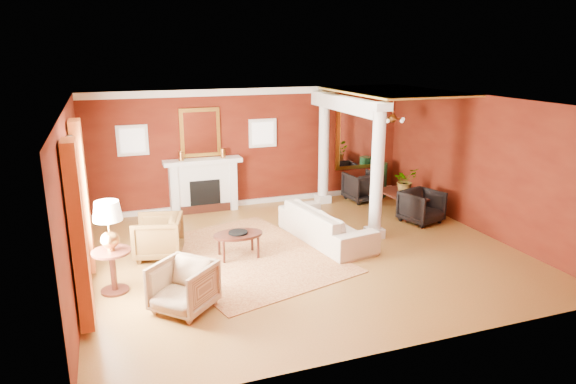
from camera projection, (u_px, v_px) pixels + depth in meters
name	position (u px, v px, depth m)	size (l,w,h in m)	color
ground	(304.00, 253.00, 9.93)	(8.00, 8.00, 0.00)	brown
room_shell	(305.00, 150.00, 9.39)	(8.04, 7.04, 2.92)	#5E1C0D
fireplace	(204.00, 185.00, 12.34)	(1.85, 0.42, 1.29)	white
overmantel_mirror	(200.00, 132.00, 12.13)	(0.95, 0.07, 1.15)	gold
flank_window_left	(132.00, 140.00, 11.66)	(0.70, 0.07, 0.70)	white
flank_window_right	(263.00, 133.00, 12.67)	(0.70, 0.07, 0.70)	white
left_window	(79.00, 213.00, 7.74)	(0.21, 2.55, 2.60)	white
column_front	(377.00, 171.00, 10.37)	(0.36, 0.36, 2.80)	white
column_back	(324.00, 148.00, 12.82)	(0.36, 0.36, 2.80)	white
header_beam	(344.00, 104.00, 11.50)	(0.30, 3.20, 0.32)	white
amber_ceiling	(393.00, 92.00, 11.67)	(2.30, 3.40, 0.04)	gold
dining_mirror	(359.00, 137.00, 13.59)	(1.30, 0.07, 1.70)	gold
chandelier	(393.00, 119.00, 11.90)	(0.60, 0.62, 0.75)	#A57033
crown_trim	(252.00, 91.00, 12.31)	(8.00, 0.08, 0.16)	white
base_trim	(254.00, 201.00, 13.05)	(8.00, 0.08, 0.12)	white
rug	(246.00, 256.00, 9.76)	(2.82, 3.76, 0.02)	maroon
sofa	(326.00, 219.00, 10.46)	(2.40, 0.70, 0.94)	beige
armchair_leopard	(158.00, 235.00, 9.64)	(0.85, 0.80, 0.88)	black
armchair_stripe	(183.00, 285.00, 7.65)	(0.81, 0.76, 0.83)	tan
coffee_table	(238.00, 236.00, 9.62)	(0.93, 0.93, 0.47)	black
coffee_book	(236.00, 228.00, 9.59)	(0.15, 0.02, 0.21)	black
side_table	(109.00, 232.00, 8.07)	(0.61, 0.61, 1.53)	black
dining_table	(403.00, 197.00, 12.27)	(1.37, 0.48, 0.76)	black
dining_chair_near	(422.00, 205.00, 11.56)	(0.79, 0.74, 0.81)	black
dining_chair_far	(362.00, 185.00, 13.25)	(0.80, 0.75, 0.82)	black
green_urn	(380.00, 183.00, 13.65)	(0.39, 0.39, 0.93)	#154321
potted_plant	(406.00, 172.00, 12.14)	(0.55, 0.61, 0.48)	#26591E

